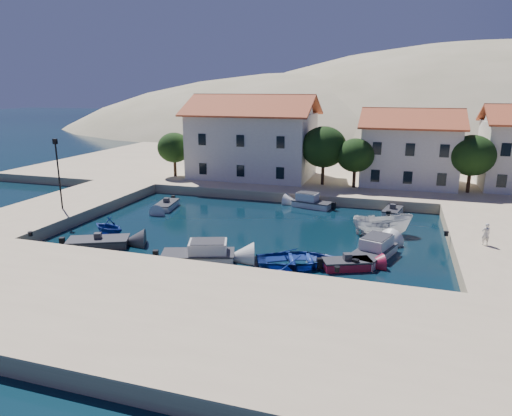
# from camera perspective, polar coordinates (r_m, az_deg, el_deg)

# --- Properties ---
(ground) EXTENTS (400.00, 400.00, 0.00)m
(ground) POSITION_cam_1_polar(r_m,az_deg,el_deg) (29.16, -6.17, -8.50)
(ground) COLOR black
(ground) RESTS_ON ground
(quay_south) EXTENTS (52.00, 12.00, 1.00)m
(quay_south) POSITION_cam_1_polar(r_m,az_deg,el_deg) (24.12, -12.03, -12.67)
(quay_south) COLOR tan
(quay_south) RESTS_ON ground
(quay_west) EXTENTS (8.00, 20.00, 1.00)m
(quay_west) POSITION_cam_1_polar(r_m,az_deg,el_deg) (46.97, -22.81, 0.09)
(quay_west) COLOR tan
(quay_west) RESTS_ON ground
(quay_north) EXTENTS (80.00, 36.00, 1.00)m
(quay_north) POSITION_cam_1_polar(r_m,az_deg,el_deg) (64.04, 9.24, 4.74)
(quay_north) COLOR tan
(quay_north) RESTS_ON ground
(hills) EXTENTS (254.00, 176.00, 99.00)m
(hills) POSITION_cam_1_polar(r_m,az_deg,el_deg) (152.44, 20.67, 0.61)
(hills) COLOR #958C65
(hills) RESTS_ON ground
(building_left) EXTENTS (14.70, 9.45, 9.70)m
(building_left) POSITION_cam_1_polar(r_m,az_deg,el_deg) (55.41, -0.41, 9.05)
(building_left) COLOR beige
(building_left) RESTS_ON quay_north
(building_mid) EXTENTS (10.50, 8.40, 8.30)m
(building_mid) POSITION_cam_1_polar(r_m,az_deg,el_deg) (53.83, 18.65, 7.35)
(building_mid) COLOR beige
(building_mid) RESTS_ON quay_north
(trees) EXTENTS (37.30, 5.30, 6.45)m
(trees) POSITION_cam_1_polar(r_m,az_deg,el_deg) (50.76, 10.14, 7.05)
(trees) COLOR #382314
(trees) RESTS_ON quay_north
(lamppost) EXTENTS (0.35, 0.25, 6.22)m
(lamppost) POSITION_cam_1_polar(r_m,az_deg,el_deg) (43.69, -23.52, 4.70)
(lamppost) COLOR black
(lamppost) RESTS_ON quay_west
(bollards) EXTENTS (29.36, 9.56, 0.30)m
(bollards) POSITION_cam_1_polar(r_m,az_deg,el_deg) (31.24, 1.35, -4.53)
(bollards) COLOR black
(bollards) RESTS_ON ground
(motorboat_grey_sw) EXTENTS (4.81, 3.62, 1.25)m
(motorboat_grey_sw) POSITION_cam_1_polar(r_m,az_deg,el_deg) (36.11, -19.09, -4.11)
(motorboat_grey_sw) COLOR #313136
(motorboat_grey_sw) RESTS_ON ground
(cabin_cruiser_south) EXTENTS (5.34, 3.60, 1.60)m
(cabin_cruiser_south) POSITION_cam_1_polar(r_m,az_deg,el_deg) (31.52, -7.24, -5.78)
(cabin_cruiser_south) COLOR silver
(cabin_cruiser_south) RESTS_ON ground
(rowboat_south) EXTENTS (6.48, 5.61, 1.12)m
(rowboat_south) POSITION_cam_1_polar(r_m,az_deg,el_deg) (30.81, 5.17, -7.16)
(rowboat_south) COLOR navy
(rowboat_south) RESTS_ON ground
(motorboat_red_se) EXTENTS (3.44, 2.54, 1.25)m
(motorboat_red_se) POSITION_cam_1_polar(r_m,az_deg,el_deg) (30.64, 11.31, -6.93)
(motorboat_red_se) COLOR maroon
(motorboat_red_se) RESTS_ON ground
(cabin_cruiser_east) EXTENTS (3.38, 5.20, 1.60)m
(cabin_cruiser_east) POSITION_cam_1_polar(r_m,az_deg,el_deg) (32.78, 14.36, -5.32)
(cabin_cruiser_east) COLOR silver
(cabin_cruiser_east) RESTS_ON ground
(boat_east) EXTENTS (5.11, 3.10, 1.85)m
(boat_east) POSITION_cam_1_polar(r_m,az_deg,el_deg) (38.36, 15.43, -3.18)
(boat_east) COLOR silver
(boat_east) RESTS_ON ground
(motorboat_white_ne) EXTENTS (1.94, 3.20, 1.25)m
(motorboat_white_ne) POSITION_cam_1_polar(r_m,az_deg,el_deg) (44.27, 16.69, -0.48)
(motorboat_white_ne) COLOR silver
(motorboat_white_ne) RESTS_ON ground
(rowboat_west) EXTENTS (3.87, 3.58, 1.69)m
(rowboat_west) POSITION_cam_1_polar(r_m,az_deg,el_deg) (38.75, -17.86, -3.18)
(rowboat_west) COLOR navy
(rowboat_west) RESTS_ON ground
(motorboat_white_west) EXTENTS (2.12, 3.76, 1.25)m
(motorboat_white_west) POSITION_cam_1_polar(r_m,az_deg,el_deg) (45.63, -11.10, 0.32)
(motorboat_white_west) COLOR silver
(motorboat_white_west) RESTS_ON ground
(cabin_cruiser_north) EXTENTS (4.14, 2.49, 1.60)m
(cabin_cruiser_north) POSITION_cam_1_polar(r_m,az_deg,el_deg) (45.48, 7.03, 0.68)
(cabin_cruiser_north) COLOR silver
(cabin_cruiser_north) RESTS_ON ground
(pedestrian) EXTENTS (0.66, 0.53, 1.57)m
(pedestrian) POSITION_cam_1_polar(r_m,az_deg,el_deg) (35.03, 26.79, -2.93)
(pedestrian) COLOR silver
(pedestrian) RESTS_ON quay_east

